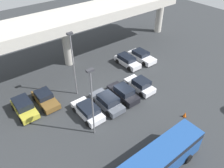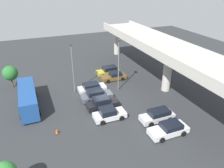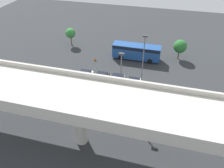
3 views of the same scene
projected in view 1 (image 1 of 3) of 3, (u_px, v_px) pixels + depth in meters
name	position (u px, v px, depth m)	size (l,w,h in m)	color
ground_plane	(111.00, 98.00, 28.16)	(88.20, 88.20, 0.00)	#2D3033
highway_overpass	(65.00, 25.00, 31.13)	(42.55, 6.68, 7.80)	#BCB7AD
parked_car_0	(24.00, 107.00, 25.67)	(2.22, 4.35, 1.59)	gold
parked_car_1	(45.00, 98.00, 27.04)	(2.18, 4.54, 1.48)	brown
parked_car_2	(88.00, 111.00, 25.24)	(2.21, 4.49, 1.50)	silver
parked_car_3	(107.00, 101.00, 26.45)	(2.23, 4.83, 1.66)	#515660
parked_car_4	(123.00, 93.00, 27.76)	(2.08, 4.55, 1.69)	black
parked_car_5	(140.00, 85.00, 29.16)	(2.18, 4.30, 1.62)	silver
parked_car_6	(127.00, 61.00, 34.13)	(2.02, 4.57, 1.56)	silver
parked_car_7	(141.00, 56.00, 35.42)	(2.23, 4.84, 1.49)	silver
shuttle_bus	(160.00, 158.00, 19.00)	(9.04, 2.60, 2.90)	#1E478C
lamp_post_near_aisle	(73.00, 61.00, 25.87)	(0.70, 0.35, 8.58)	slate
lamp_post_mid_lot	(92.00, 99.00, 20.67)	(0.70, 0.35, 8.14)	slate
traffic_cone	(185.00, 115.00, 25.26)	(0.44, 0.44, 0.70)	black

